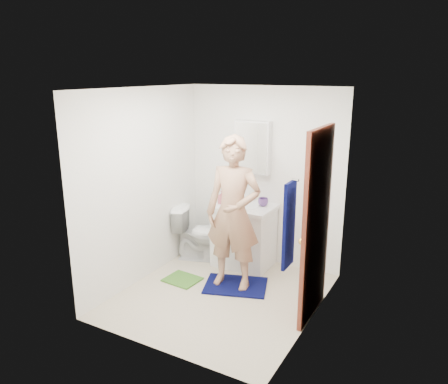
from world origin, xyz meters
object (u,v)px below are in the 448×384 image
(soap_dispenser, at_px, (222,197))
(man, at_px, (233,213))
(medicine_cabinet, at_px, (253,147))
(towel, at_px, (289,225))
(vanity_cabinet, at_px, (244,237))
(toothbrush_cup, at_px, (263,202))
(toilet, at_px, (201,233))

(soap_dispenser, bearing_deg, man, -49.96)
(medicine_cabinet, height_order, man, medicine_cabinet)
(towel, bearing_deg, vanity_cabinet, 128.47)
(medicine_cabinet, xyz_separation_m, toothbrush_cup, (0.23, -0.12, -0.70))
(toothbrush_cup, xyz_separation_m, man, (-0.06, -0.73, 0.05))
(toilet, bearing_deg, vanity_cabinet, -97.49)
(medicine_cabinet, distance_m, towel, 2.11)
(medicine_cabinet, height_order, soap_dispenser, medicine_cabinet)
(toilet, xyz_separation_m, toothbrush_cup, (0.84, 0.22, 0.53))
(toilet, xyz_separation_m, man, (0.78, -0.51, 0.57))
(soap_dispenser, distance_m, toothbrush_cup, 0.56)
(towel, bearing_deg, man, 139.77)
(soap_dispenser, xyz_separation_m, toothbrush_cup, (0.53, 0.18, -0.04))
(vanity_cabinet, bearing_deg, toothbrush_cup, 24.45)
(vanity_cabinet, height_order, soap_dispenser, soap_dispenser)
(vanity_cabinet, bearing_deg, toilet, -169.45)
(vanity_cabinet, xyz_separation_m, toothbrush_cup, (0.23, 0.10, 0.50))
(vanity_cabinet, distance_m, toilet, 0.63)
(medicine_cabinet, height_order, towel, medicine_cabinet)
(medicine_cabinet, height_order, toilet, medicine_cabinet)
(medicine_cabinet, distance_m, soap_dispenser, 0.78)
(toilet, relative_size, toothbrush_cup, 5.55)
(toilet, xyz_separation_m, soap_dispenser, (0.32, 0.04, 0.56))
(man, bearing_deg, vanity_cabinet, 97.98)
(toilet, bearing_deg, toothbrush_cup, -93.56)
(man, bearing_deg, towel, -47.13)
(medicine_cabinet, bearing_deg, soap_dispenser, -135.24)
(soap_dispenser, relative_size, toothbrush_cup, 1.33)
(towel, bearing_deg, toothbrush_cup, 120.99)
(vanity_cabinet, xyz_separation_m, toilet, (-0.62, -0.11, -0.02))
(man, bearing_deg, soap_dispenser, 123.14)
(towel, bearing_deg, medicine_cabinet, 124.61)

